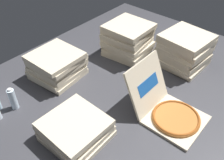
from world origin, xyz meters
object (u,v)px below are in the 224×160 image
Objects in this scene: pizza_stack_left_near at (128,39)px; pizza_stack_left_mid at (75,130)px; pizza_stack_left_far at (57,65)px; water_bottle_5 at (13,99)px; open_pizza_box at (168,110)px; pizza_stack_right_mid at (184,50)px.

pizza_stack_left_near is 1.16m from pizza_stack_left_mid.
pizza_stack_left_far reaches higher than pizza_stack_left_mid.
open_pizza_box is at bearing -53.68° from water_bottle_5.
pizza_stack_left_mid is 1.29m from pizza_stack_right_mid.
pizza_stack_left_far is 0.50m from water_bottle_5.
open_pizza_box is 0.74m from pizza_stack_right_mid.
open_pizza_box is at bearing -33.12° from pizza_stack_left_mid.
pizza_stack_left_near is 1.06× the size of pizza_stack_left_mid.
water_bottle_5 is at bearing 152.75° from pizza_stack_right_mid.
pizza_stack_left_near and pizza_stack_right_mid have the same top height.
pizza_stack_right_mid is (1.28, -0.14, 0.08)m from pizza_stack_left_mid.
open_pizza_box reaches higher than pizza_stack_right_mid.
water_bottle_5 is (-0.49, -0.06, -0.03)m from pizza_stack_left_far.
pizza_stack_left_near is at bearing 57.42° from open_pizza_box.
pizza_stack_left_mid is 0.60m from water_bottle_5.
pizza_stack_left_mid is at bearing 173.85° from pizza_stack_right_mid.
pizza_stack_left_far is 1.04× the size of pizza_stack_left_mid.
pizza_stack_right_mid is 1.58m from water_bottle_5.
pizza_stack_left_near reaches higher than water_bottle_5.
pizza_stack_left_near is at bearing -9.08° from water_bottle_5.
open_pizza_box reaches higher than pizza_stack_left_far.
open_pizza_box is 1.24× the size of pizza_stack_left_near.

